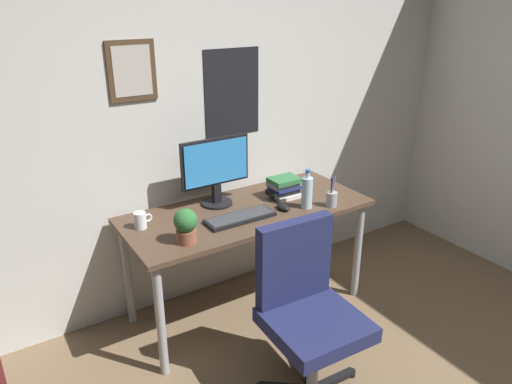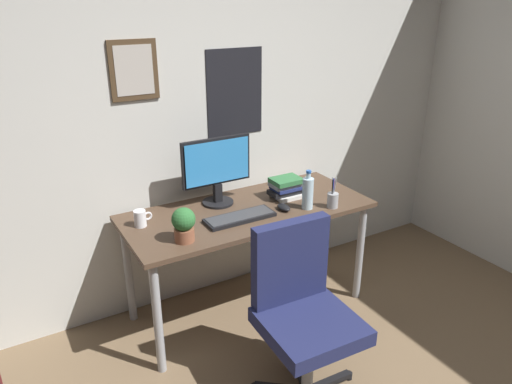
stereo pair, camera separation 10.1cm
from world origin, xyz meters
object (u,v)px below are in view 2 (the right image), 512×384
Objects in this scene: monitor at (217,168)px; potted_plant at (184,224)px; water_bottle at (308,193)px; computer_mouse at (284,207)px; pen_cup at (333,199)px; keyboard at (240,217)px; coffee_mug_near at (141,218)px; office_chair at (302,306)px; book_stack_left at (286,187)px.

monitor is 2.36× the size of potted_plant.
water_bottle reaches higher than potted_plant.
water_bottle is (0.14, -0.05, 0.09)m from computer_mouse.
computer_mouse is at bearing 157.77° from pen_cup.
monitor reaches higher than pen_cup.
keyboard is at bearing 12.62° from potted_plant.
monitor is 4.25× the size of coffee_mug_near.
pen_cup is at bearing 41.35° from office_chair.
water_bottle is 0.17m from pen_cup.
coffee_mug_near is (-0.53, 0.87, 0.26)m from office_chair.
book_stack_left is at bearing 119.25° from pen_cup.
book_stack_left is (0.97, -0.06, 0.02)m from coffee_mug_near.
computer_mouse is at bearing -4.15° from keyboard.
computer_mouse is 0.56× the size of potted_plant.
book_stack_left is (0.13, 0.17, 0.05)m from computer_mouse.
office_chair is 1.05m from coffee_mug_near.
office_chair is 1.05m from monitor.
book_stack_left is at bearing -3.64° from coffee_mug_near.
pen_cup is at bearing -24.90° from water_bottle.
pen_cup is at bearing -3.08° from potted_plant.
potted_plant is at bearing -164.02° from book_stack_left.
monitor is at bearing 162.83° from book_stack_left.
potted_plant is at bearing -135.90° from monitor.
pen_cup reaches higher than coffee_mug_near.
keyboard is 1.82× the size of book_stack_left.
monitor is at bearing 44.10° from potted_plant.
office_chair is 0.75m from computer_mouse.
water_bottle is at bearing 52.82° from office_chair.
pen_cup is 0.33m from book_stack_left.
coffee_mug_near reaches higher than computer_mouse.
potted_plant is 0.98× the size of pen_cup.
pen_cup reaches higher than potted_plant.
monitor is at bearing 144.77° from pen_cup.
keyboard is (0.01, -0.28, -0.23)m from monitor.
office_chair is 0.81m from water_bottle.
office_chair is 2.21× the size of keyboard.
water_bottle is at bearing -86.15° from book_stack_left.
office_chair is 3.76× the size of water_bottle.
monitor reaches higher than computer_mouse.
office_chair is at bearing -90.40° from keyboard.
pen_cup reaches higher than book_stack_left.
coffee_mug_near is at bearing 121.51° from office_chair.
potted_plant reaches higher than coffee_mug_near.
coffee_mug_near reaches higher than keyboard.
computer_mouse is (0.30, -0.02, 0.01)m from keyboard.
pen_cup is at bearing -13.36° from keyboard.
office_chair is at bearing -89.76° from monitor.
computer_mouse is at bearing 5.42° from potted_plant.
office_chair is 0.76m from potted_plant.
pen_cup is (0.15, -0.07, -0.05)m from water_bottle.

